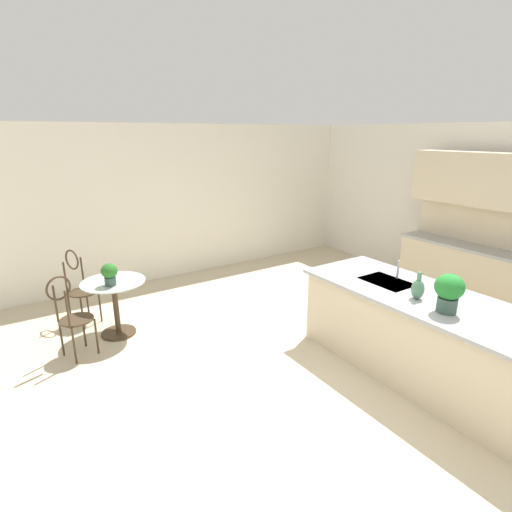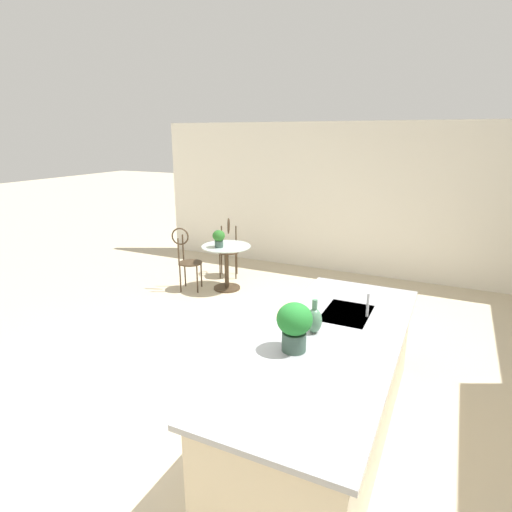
# 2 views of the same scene
# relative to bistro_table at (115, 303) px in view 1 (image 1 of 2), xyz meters

# --- Properties ---
(ground_plane) EXTENTS (40.00, 40.00, 0.00)m
(ground_plane) POSITION_rel_bistro_table_xyz_m (2.47, 1.66, -0.45)
(ground_plane) COLOR beige
(wall_left_window) EXTENTS (0.12, 7.80, 2.70)m
(wall_left_window) POSITION_rel_bistro_table_xyz_m (-1.79, 1.66, 0.90)
(wall_left_window) COLOR silver
(wall_left_window) RESTS_ON ground
(kitchen_island) EXTENTS (2.80, 1.06, 0.92)m
(kitchen_island) POSITION_rel_bistro_table_xyz_m (2.77, 2.51, 0.02)
(kitchen_island) COLOR beige
(kitchen_island) RESTS_ON ground
(back_counter_run) EXTENTS (2.44, 0.64, 1.52)m
(back_counter_run) POSITION_rel_bistro_table_xyz_m (2.07, 4.86, 0.05)
(back_counter_run) COLOR beige
(back_counter_run) RESTS_ON ground
(upper_cabinet_run) EXTENTS (2.40, 0.36, 0.76)m
(upper_cabinet_run) POSITION_rel_bistro_table_xyz_m (2.07, 4.84, 1.45)
(upper_cabinet_run) COLOR beige
(upper_cabinet_run) RESTS_ON back_counter_run
(bistro_table) EXTENTS (0.80, 0.80, 0.74)m
(bistro_table) POSITION_rel_bistro_table_xyz_m (0.00, 0.00, 0.00)
(bistro_table) COLOR #3D2D1E
(bistro_table) RESTS_ON ground
(chair_near_window) EXTENTS (0.48, 0.52, 1.04)m
(chair_near_window) POSITION_rel_bistro_table_xyz_m (0.30, -0.57, 0.13)
(chair_near_window) COLOR #3D2D1E
(chair_near_window) RESTS_ON ground
(chair_by_island) EXTENTS (0.52, 0.50, 1.04)m
(chair_by_island) POSITION_rel_bistro_table_xyz_m (-0.63, -0.31, 0.13)
(chair_by_island) COLOR #3D2D1E
(chair_by_island) RESTS_ON ground
(sink_faucet) EXTENTS (0.02, 0.02, 0.22)m
(sink_faucet) POSITION_rel_bistro_table_xyz_m (2.22, 2.69, 0.58)
(sink_faucet) COLOR #B2B5BA
(sink_faucet) RESTS_ON kitchen_island
(potted_plant_on_table) EXTENTS (0.20, 0.20, 0.28)m
(potted_plant_on_table) POSITION_rel_bistro_table_xyz_m (0.13, -0.06, 0.45)
(potted_plant_on_table) COLOR #385147
(potted_plant_on_table) RESTS_ON bistro_table
(potted_plant_counter_near) EXTENTS (0.27, 0.27, 0.38)m
(potted_plant_counter_near) POSITION_rel_bistro_table_xyz_m (3.07, 2.31, 0.69)
(potted_plant_counter_near) COLOR #385147
(potted_plant_counter_near) RESTS_ON kitchen_island
(vase_on_counter) EXTENTS (0.13, 0.13, 0.29)m
(vase_on_counter) POSITION_rel_bistro_table_xyz_m (2.72, 2.36, 0.58)
(vase_on_counter) COLOR #4C7A5B
(vase_on_counter) RESTS_ON kitchen_island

